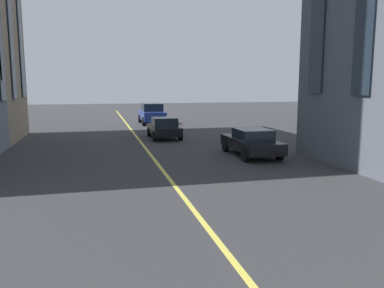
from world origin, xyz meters
The scene contains 4 objects.
lane_centre_line centered at (20.00, 0.00, 0.00)m, with size 80.00×0.16×0.01m.
car_blue_mid centered at (40.37, -2.26, 0.97)m, with size 4.70×2.14×1.88m.
car_black_trailing centered at (23.18, -4.90, 0.70)m, with size 4.40×1.95×1.37m.
car_black_near centered at (30.62, -1.73, 0.70)m, with size 3.90×1.89×1.40m.
Camera 1 is at (5.13, 2.58, 3.55)m, focal length 36.43 mm.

